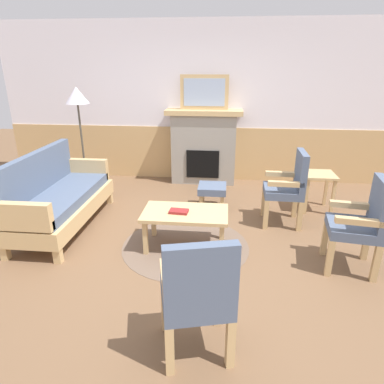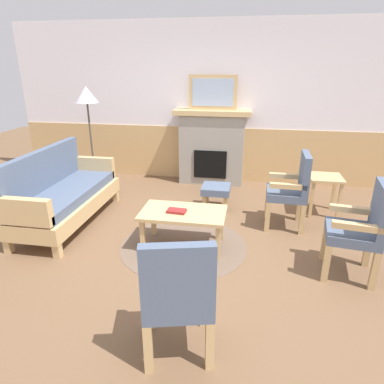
# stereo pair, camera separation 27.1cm
# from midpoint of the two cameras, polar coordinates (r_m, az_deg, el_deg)

# --- Properties ---
(ground_plane) EXTENTS (14.00, 14.00, 0.00)m
(ground_plane) POSITION_cam_midpoint_polar(r_m,az_deg,el_deg) (4.01, 1.09, -9.17)
(ground_plane) COLOR brown
(wall_back) EXTENTS (7.20, 0.14, 2.70)m
(wall_back) POSITION_cam_midpoint_polar(r_m,az_deg,el_deg) (6.09, 5.07, 14.21)
(wall_back) COLOR white
(wall_back) RESTS_ON ground_plane
(fireplace) EXTENTS (1.30, 0.44, 1.28)m
(fireplace) POSITION_cam_midpoint_polar(r_m,az_deg,el_deg) (5.96, 4.65, 7.65)
(fireplace) COLOR gray
(fireplace) RESTS_ON ground_plane
(framed_picture) EXTENTS (0.80, 0.04, 0.56)m
(framed_picture) POSITION_cam_midpoint_polar(r_m,az_deg,el_deg) (5.82, 4.92, 16.38)
(framed_picture) COLOR tan
(framed_picture) RESTS_ON fireplace
(couch) EXTENTS (0.70, 1.80, 0.98)m
(couch) POSITION_cam_midpoint_polar(r_m,az_deg,el_deg) (4.69, -19.25, -0.43)
(couch) COLOR tan
(couch) RESTS_ON ground_plane
(coffee_table) EXTENTS (0.96, 0.56, 0.44)m
(coffee_table) POSITION_cam_midpoint_polar(r_m,az_deg,el_deg) (3.84, 0.54, -4.05)
(coffee_table) COLOR tan
(coffee_table) RESTS_ON ground_plane
(round_rug) EXTENTS (1.48, 1.48, 0.01)m
(round_rug) POSITION_cam_midpoint_polar(r_m,az_deg,el_deg) (4.02, 0.52, -9.01)
(round_rug) COLOR brown
(round_rug) RESTS_ON ground_plane
(book_on_table) EXTENTS (0.22, 0.15, 0.03)m
(book_on_table) POSITION_cam_midpoint_polar(r_m,az_deg,el_deg) (3.79, -0.58, -3.24)
(book_on_table) COLOR maroon
(book_on_table) RESTS_ON coffee_table
(footstool) EXTENTS (0.40, 0.40, 0.36)m
(footstool) POSITION_cam_midpoint_polar(r_m,az_deg,el_deg) (4.90, 5.65, 0.19)
(footstool) COLOR tan
(footstool) RESTS_ON ground_plane
(armchair_near_fireplace) EXTENTS (0.54, 0.54, 0.98)m
(armchair_near_fireplace) POSITION_cam_midpoint_polar(r_m,az_deg,el_deg) (3.71, 28.59, -5.13)
(armchair_near_fireplace) COLOR tan
(armchair_near_fireplace) RESTS_ON ground_plane
(armchair_by_window_left) EXTENTS (0.49, 0.49, 0.98)m
(armchair_by_window_left) POSITION_cam_midpoint_polar(r_m,az_deg,el_deg) (4.50, 18.23, 0.74)
(armchair_by_window_left) COLOR tan
(armchair_by_window_left) RESTS_ON ground_plane
(armchair_front_left) EXTENTS (0.58, 0.58, 0.98)m
(armchair_front_left) POSITION_cam_midpoint_polar(r_m,az_deg,el_deg) (2.41, 0.94, -16.62)
(armchair_front_left) COLOR tan
(armchair_front_left) RESTS_ON ground_plane
(side_table) EXTENTS (0.44, 0.44, 0.55)m
(side_table) POSITION_cam_midpoint_polar(r_m,az_deg,el_deg) (5.09, 22.90, 1.20)
(side_table) COLOR tan
(side_table) RESTS_ON ground_plane
(floor_lamp_by_couch) EXTENTS (0.36, 0.36, 1.68)m
(floor_lamp_by_couch) POSITION_cam_midpoint_polar(r_m,az_deg,el_deg) (5.67, -15.95, 14.47)
(floor_lamp_by_couch) COLOR #332D28
(floor_lamp_by_couch) RESTS_ON ground_plane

